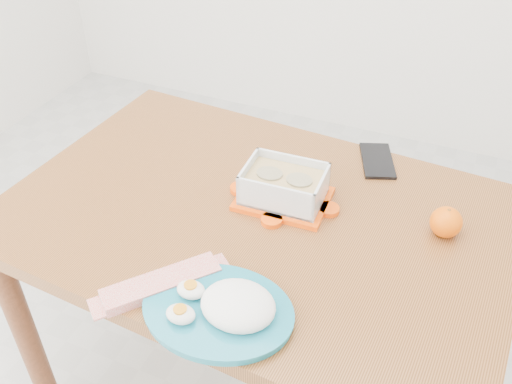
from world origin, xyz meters
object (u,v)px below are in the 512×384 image
at_px(food_container, 284,186).
at_px(orange_fruit, 446,222).
at_px(dining_table, 256,245).
at_px(rice_plate, 224,307).
at_px(smartphone, 377,161).

xyz_separation_m(food_container, orange_fruit, (0.37, 0.03, -0.01)).
relative_size(dining_table, rice_plate, 3.87).
bearing_deg(smartphone, rice_plate, -123.68).
bearing_deg(dining_table, food_container, 60.51).
height_order(dining_table, food_container, food_container).
bearing_deg(dining_table, smartphone, 60.15).
relative_size(rice_plate, smartphone, 2.01).
relative_size(dining_table, food_container, 5.57).
bearing_deg(dining_table, rice_plate, -73.85).
height_order(dining_table, rice_plate, rice_plate).
distance_m(orange_fruit, rice_plate, 0.53).
distance_m(food_container, rice_plate, 0.37).
distance_m(dining_table, rice_plate, 0.34).
relative_size(orange_fruit, rice_plate, 0.22).
xyz_separation_m(dining_table, smartphone, (0.21, 0.31, 0.11)).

